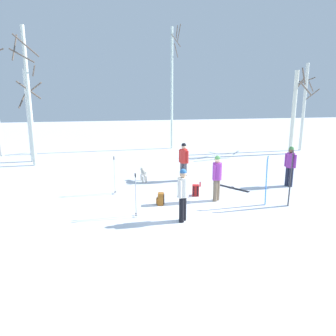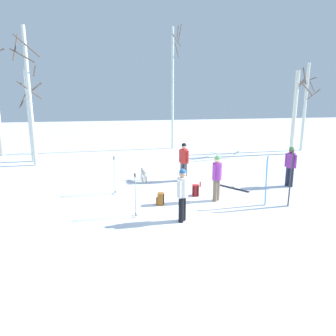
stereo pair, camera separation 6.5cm
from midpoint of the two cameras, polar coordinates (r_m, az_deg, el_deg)
ground_plane at (r=11.63m, az=5.28°, el=-7.64°), size 60.00×60.00×0.00m
person_0 at (r=15.24m, az=19.55°, el=0.68°), size 0.34×0.45×1.72m
person_1 at (r=10.70m, az=2.32°, el=-3.94°), size 0.34×0.44×1.72m
person_2 at (r=12.69m, az=8.01°, el=-1.19°), size 0.41×0.39×1.72m
person_3 at (r=15.20m, az=2.50°, el=1.45°), size 0.38×0.42×1.72m
dog at (r=15.27m, az=-4.24°, el=-0.81°), size 0.26×0.90×0.57m
ski_pair_planted_0 at (r=12.70m, az=19.59°, el=-1.75°), size 0.08×0.24×2.03m
ski_pair_planted_1 at (r=12.58m, az=15.90°, el=-2.14°), size 0.17×0.22×1.81m
ski_pair_lying_0 at (r=14.61m, az=10.30°, el=-3.22°), size 1.19×1.47×0.05m
ski_poles_0 at (r=11.16m, az=-5.56°, el=-4.34°), size 0.07×0.25×1.46m
ski_poles_1 at (r=13.58m, az=-9.02°, el=-1.03°), size 0.07×0.22×1.49m
backpack_0 at (r=12.36m, az=-1.41°, el=-5.19°), size 0.32×0.30×0.44m
backpack_1 at (r=13.37m, az=4.48°, el=-3.74°), size 0.30×0.32×0.44m
water_bottle_0 at (r=14.58m, az=5.24°, el=-2.71°), size 0.06×0.06×0.21m
birch_tree_2 at (r=20.25m, az=-22.19°, el=8.24°), size 1.31×1.62×5.01m
birch_tree_3 at (r=19.14m, az=-22.29°, el=11.22°), size 1.35×1.29×7.02m
birch_tree_4 at (r=22.73m, az=0.63°, el=13.37°), size 0.69×1.02×7.78m
birch_tree_5 at (r=22.27m, az=20.21°, el=8.94°), size 1.25×1.35×5.13m
birch_tree_6 at (r=23.73m, az=21.65°, el=9.50°), size 0.95×1.25×5.48m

